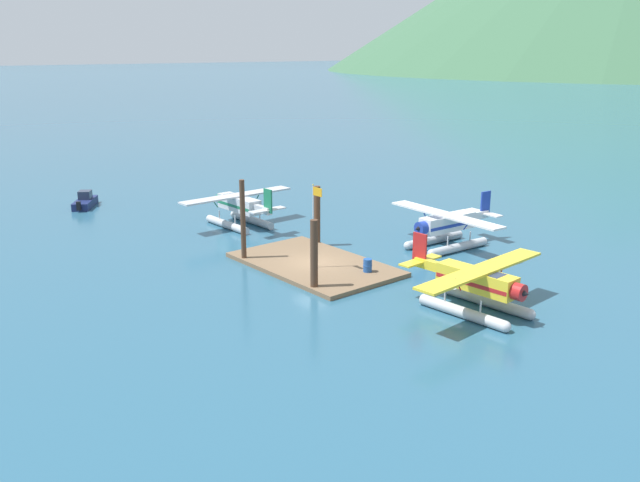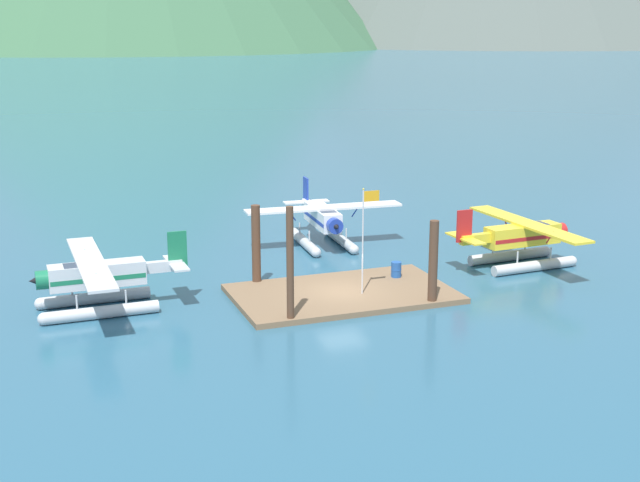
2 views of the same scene
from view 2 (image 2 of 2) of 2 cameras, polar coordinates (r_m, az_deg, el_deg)
name	(u,v)px [view 2 (image 2 of 2)]	position (r m, az deg, el deg)	size (l,w,h in m)	color
ground_plane	(342,296)	(47.07, 1.48, -3.65)	(1200.00, 1200.00, 0.00)	#285670
dock_platform	(342,294)	(47.03, 1.48, -3.47)	(11.71, 7.04, 0.30)	brown
piling_near_left	(290,266)	(42.07, -1.97, -1.65)	(0.36, 0.36, 5.90)	#4C3323
piling_near_right	(433,264)	(45.25, 7.42, -1.49)	(0.48, 0.48, 4.57)	#4C3323
piling_far_left	(256,246)	(48.33, -4.21, -0.34)	(0.49, 0.49, 4.64)	#4C3323
flagpole	(365,228)	(45.70, 2.98, 0.85)	(0.95, 0.10, 5.73)	silver
fuel_drum	(396,269)	(49.58, 5.01, -1.87)	(0.62, 0.62, 0.88)	#1E4C99
seaplane_silver_port_fwd	(97,281)	(45.72, -14.41, -2.58)	(7.98, 10.42, 3.84)	#B7BABF
seaplane_white_bow_right	(323,222)	(57.18, 0.18, 1.24)	(10.47, 7.97, 3.84)	#B7BABF
seaplane_yellow_stbd_fwd	(523,241)	(53.78, 13.14, 0.02)	(7.98, 10.46, 3.84)	#B7BABF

